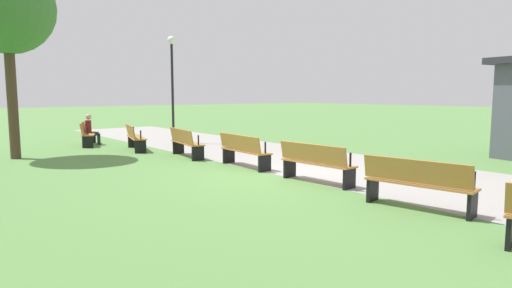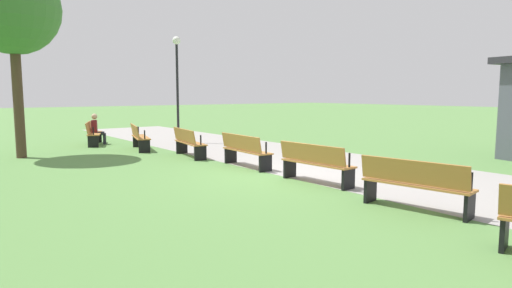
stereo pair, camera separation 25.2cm
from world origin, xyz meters
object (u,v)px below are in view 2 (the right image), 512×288
at_px(bench_3, 245,150).
at_px(lamp_post, 177,70).
at_px(bench_4, 315,162).
at_px(bench_2, 188,142).
at_px(bench_5, 415,183).
at_px(bench_0, 93,133).
at_px(tree_1, 12,9).
at_px(bench_1, 139,136).
at_px(person_seated, 97,128).

distance_m(bench_3, lamp_post, 7.02).
bearing_deg(bench_4, bench_3, 176.95).
xyz_separation_m(bench_2, bench_3, (2.63, 0.28, 0.00)).
xyz_separation_m(bench_3, bench_5, (5.27, -0.28, 0.00)).
bearing_deg(bench_0, bench_5, 27.45).
bearing_deg(bench_2, bench_5, 9.16).
relative_size(bench_2, bench_5, 1.00).
bearing_deg(tree_1, bench_1, 83.60).
height_order(bench_2, bench_3, same).
bearing_deg(tree_1, bench_0, 126.85).
bearing_deg(tree_1, bench_4, 28.40).
xyz_separation_m(bench_4, person_seated, (-10.44, -1.48, 0.16)).
height_order(bench_1, bench_2, same).
height_order(bench_4, person_seated, person_seated).
height_order(bench_1, tree_1, tree_1).
bearing_deg(lamp_post, person_seated, -115.56).
bearing_deg(person_seated, bench_3, 32.14).
xyz_separation_m(bench_1, bench_3, (5.21, 0.84, 0.00)).
height_order(bench_1, bench_4, same).
xyz_separation_m(person_seated, lamp_post, (1.35, 2.81, 2.28)).
relative_size(bench_2, bench_4, 1.02).
xyz_separation_m(bench_2, person_seated, (-5.16, -1.20, 0.16)).
distance_m(bench_1, lamp_post, 3.49).
bearing_deg(bench_4, person_seated, -174.97).
bearing_deg(bench_3, bench_1, -167.83).
bearing_deg(bench_1, tree_1, -81.13).
distance_m(bench_1, bench_5, 10.50).
height_order(bench_2, tree_1, tree_1).
height_order(bench_2, bench_5, same).
xyz_separation_m(bench_0, bench_2, (5.09, 1.38, 0.00)).
xyz_separation_m(bench_0, tree_1, (2.10, -2.81, 3.99)).
height_order(bench_2, lamp_post, lamp_post).
xyz_separation_m(bench_3, lamp_post, (-6.45, 1.33, 2.44)).
bearing_deg(tree_1, person_seated, 126.02).
relative_size(person_seated, lamp_post, 0.28).
distance_m(bench_1, bench_2, 2.64).
distance_m(bench_1, person_seated, 2.66).
bearing_deg(bench_3, lamp_post, 171.38).
distance_m(tree_1, lamp_post, 6.06).
bearing_deg(bench_2, bench_0, -155.65).
relative_size(bench_5, lamp_post, 0.45).
bearing_deg(bench_1, lamp_post, 134.91).
distance_m(bench_1, tree_1, 5.41).
bearing_deg(bench_1, bench_2, 27.42).
xyz_separation_m(bench_4, lamp_post, (-9.09, 1.33, 2.44)).
height_order(bench_1, bench_3, same).
height_order(bench_0, person_seated, person_seated).
relative_size(bench_4, lamp_post, 0.44).
bearing_deg(bench_4, tree_1, -154.66).
bearing_deg(bench_5, bench_0, 176.91).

